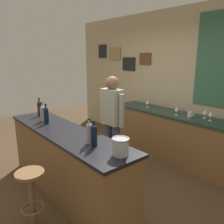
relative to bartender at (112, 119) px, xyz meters
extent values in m
plane|color=#4C3823|center=(-0.02, -0.44, -0.94)|extent=(10.00, 10.00, 0.00)
cube|color=tan|center=(-0.02, 1.59, 0.46)|extent=(6.00, 0.06, 2.80)
cube|color=black|center=(-2.22, 1.54, 1.09)|extent=(0.31, 0.02, 0.33)
cube|color=#997F4C|center=(-1.72, 1.54, 1.03)|extent=(0.41, 0.02, 0.31)
cube|color=black|center=(-1.22, 1.54, 0.79)|extent=(0.40, 0.02, 0.30)
cube|color=brown|center=(-0.72, 1.54, 0.92)|extent=(0.32, 0.02, 0.25)
cube|color=brown|center=(-0.02, -0.84, -0.50)|extent=(2.46, 0.57, 0.88)
cube|color=black|center=(-0.02, -0.84, -0.04)|extent=(2.51, 0.60, 0.04)
cube|color=brown|center=(0.38, 1.21, -0.51)|extent=(2.65, 0.53, 0.86)
cube|color=#1E382D|center=(0.38, 1.21, -0.06)|extent=(2.71, 0.56, 0.04)
cylinder|color=#384766|center=(0.10, 0.00, -0.51)|extent=(0.13, 0.13, 0.86)
cylinder|color=#384766|center=(-0.10, 0.00, -0.51)|extent=(0.13, 0.13, 0.86)
cube|color=#9EA38E|center=(0.00, 0.00, 0.20)|extent=(0.36, 0.20, 0.56)
sphere|color=brown|center=(0.00, 0.00, 0.58)|extent=(0.21, 0.21, 0.21)
cylinder|color=#9EA38E|center=(0.22, 0.00, 0.17)|extent=(0.08, 0.08, 0.52)
cylinder|color=#9EA38E|center=(-0.22, 0.00, 0.17)|extent=(0.08, 0.08, 0.52)
cylinder|color=brown|center=(0.35, -1.49, -0.61)|extent=(0.06, 0.06, 0.65)
torus|color=brown|center=(0.35, -1.49, -0.72)|extent=(0.26, 0.26, 0.02)
cylinder|color=brown|center=(0.35, -1.49, -0.27)|extent=(0.32, 0.32, 0.03)
cylinder|color=black|center=(-1.02, -0.76, 0.08)|extent=(0.07, 0.07, 0.20)
sphere|color=black|center=(-1.02, -0.76, 0.20)|extent=(0.07, 0.07, 0.07)
cylinder|color=black|center=(-1.02, -0.76, 0.23)|extent=(0.03, 0.03, 0.09)
cylinder|color=black|center=(-1.02, -0.76, 0.28)|extent=(0.03, 0.03, 0.02)
cylinder|color=#999E99|center=(-0.65, -0.87, 0.08)|extent=(0.07, 0.07, 0.20)
sphere|color=#999E99|center=(-0.65, -0.87, 0.20)|extent=(0.07, 0.07, 0.07)
cylinder|color=#999E99|center=(-0.65, -0.87, 0.23)|extent=(0.03, 0.03, 0.09)
cylinder|color=black|center=(-0.65, -0.87, 0.28)|extent=(0.03, 0.03, 0.02)
cylinder|color=black|center=(-0.51, -0.87, 0.08)|extent=(0.07, 0.07, 0.20)
sphere|color=black|center=(-0.51, -0.87, 0.20)|extent=(0.07, 0.07, 0.07)
cylinder|color=black|center=(-0.51, -0.87, 0.23)|extent=(0.03, 0.03, 0.09)
cylinder|color=black|center=(-0.51, -0.87, 0.28)|extent=(0.03, 0.03, 0.02)
cylinder|color=#999E99|center=(0.58, -0.84, 0.08)|extent=(0.07, 0.07, 0.20)
sphere|color=#999E99|center=(0.58, -0.84, 0.20)|extent=(0.07, 0.07, 0.07)
cylinder|color=#999E99|center=(0.58, -0.84, 0.23)|extent=(0.03, 0.03, 0.09)
cylinder|color=black|center=(0.58, -0.84, 0.28)|extent=(0.03, 0.03, 0.02)
cylinder|color=black|center=(0.68, -0.85, 0.08)|extent=(0.07, 0.07, 0.20)
sphere|color=black|center=(0.68, -0.85, 0.20)|extent=(0.07, 0.07, 0.07)
cylinder|color=black|center=(0.68, -0.85, 0.23)|extent=(0.03, 0.03, 0.09)
cylinder|color=black|center=(0.68, -0.85, 0.28)|extent=(0.03, 0.03, 0.02)
cylinder|color=#B7BABF|center=(1.05, -0.78, 0.07)|extent=(0.17, 0.17, 0.18)
torus|color=#B7BABF|center=(1.05, -0.78, 0.16)|extent=(0.19, 0.19, 0.02)
cylinder|color=silver|center=(-0.31, 1.20, -0.03)|extent=(0.06, 0.06, 0.00)
cylinder|color=silver|center=(-0.31, 1.20, 0.01)|extent=(0.01, 0.01, 0.07)
cone|color=silver|center=(-0.31, 1.20, 0.08)|extent=(0.07, 0.07, 0.08)
cylinder|color=silver|center=(0.44, 1.11, -0.03)|extent=(0.06, 0.06, 0.00)
cylinder|color=silver|center=(0.44, 1.11, 0.01)|extent=(0.01, 0.01, 0.07)
cone|color=silver|center=(0.44, 1.11, 0.08)|extent=(0.07, 0.07, 0.08)
cylinder|color=silver|center=(0.86, 1.30, -0.03)|extent=(0.06, 0.06, 0.00)
cylinder|color=silver|center=(0.86, 1.30, 0.01)|extent=(0.01, 0.01, 0.07)
cone|color=silver|center=(0.86, 1.30, 0.08)|extent=(0.07, 0.07, 0.08)
cylinder|color=silver|center=(0.99, 1.23, -0.03)|extent=(0.06, 0.06, 0.00)
cylinder|color=silver|center=(0.99, 1.23, 0.01)|extent=(0.01, 0.01, 0.07)
cone|color=silver|center=(0.99, 1.23, 0.08)|extent=(0.07, 0.07, 0.08)
cylinder|color=silver|center=(0.66, 1.18, 0.01)|extent=(0.08, 0.08, 0.09)
torus|color=silver|center=(0.72, 1.18, 0.02)|extent=(0.06, 0.01, 0.06)
camera|label=1|loc=(2.67, -2.26, 0.99)|focal=36.48mm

